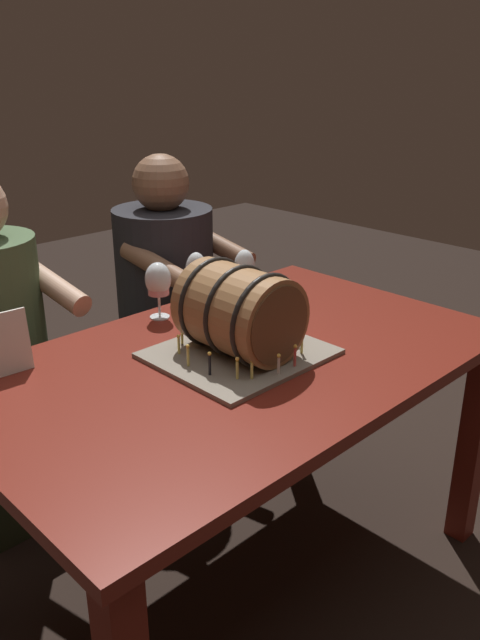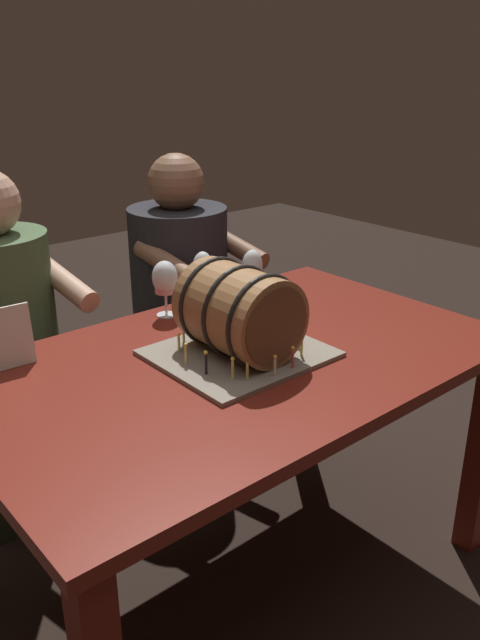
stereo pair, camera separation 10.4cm
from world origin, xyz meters
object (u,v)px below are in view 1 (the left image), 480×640
object	(u,v)px
wine_glass_red	(245,270)
person_seated_right	(167,314)
barrel_cake	(240,315)
wine_glass_white	(196,274)
menu_card	(8,343)
dining_table	(239,391)
wine_glass_rose	(158,282)

from	to	relation	value
wine_glass_red	person_seated_right	bearing A→B (deg)	80.64
barrel_cake	wine_glass_white	bearing A→B (deg)	70.60
wine_glass_red	menu_card	world-z (taller)	wine_glass_red
dining_table	wine_glass_red	distance (m)	0.43
person_seated_right	dining_table	bearing A→B (deg)	-114.56
wine_glass_white	wine_glass_rose	size ratio (longest dim) A/B	1.16
dining_table	wine_glass_red	world-z (taller)	wine_glass_red
wine_glass_white	dining_table	bearing A→B (deg)	-109.94
wine_glass_rose	menu_card	bearing A→B (deg)	-175.47
menu_card	wine_glass_rose	bearing A→B (deg)	8.14
dining_table	barrel_cake	bearing A→B (deg)	5.15
barrel_cake	wine_glass_white	xyz separation A→B (m)	(0.10, 0.29, 0.02)
dining_table	wine_glass_red	bearing A→B (deg)	43.08
dining_table	wine_glass_rose	world-z (taller)	wine_glass_rose
barrel_cake	menu_card	size ratio (longest dim) A/B	2.64
wine_glass_white	menu_card	bearing A→B (deg)	176.63
dining_table	barrel_cake	world-z (taller)	barrel_cake
dining_table	person_seated_right	world-z (taller)	person_seated_right
wine_glass_red	menu_card	distance (m)	0.75
wine_glass_white	menu_card	xyz separation A→B (m)	(-0.58, 0.03, -0.05)
menu_card	person_seated_right	world-z (taller)	person_seated_right
barrel_cake	person_seated_right	world-z (taller)	person_seated_right
menu_card	barrel_cake	bearing A→B (deg)	-30.37
wine_glass_white	person_seated_right	bearing A→B (deg)	62.72
dining_table	menu_card	xyz separation A→B (m)	(-0.48, 0.32, 0.19)
dining_table	person_seated_right	distance (m)	0.84
dining_table	wine_glass_red	size ratio (longest dim) A/B	7.54
person_seated_right	wine_glass_rose	bearing A→B (deg)	-129.91
wine_glass_rose	dining_table	bearing A→B (deg)	-92.74
barrel_cake	wine_glass_rose	size ratio (longest dim) A/B	2.42
wine_glass_red	person_seated_right	world-z (taller)	person_seated_right
wine_glass_white	wine_glass_rose	distance (m)	0.12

